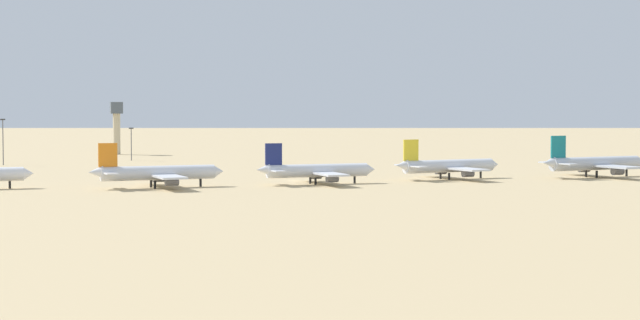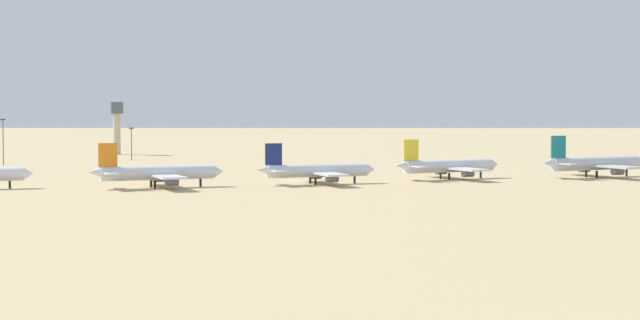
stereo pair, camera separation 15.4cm
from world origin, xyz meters
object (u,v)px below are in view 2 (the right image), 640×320
at_px(control_tower, 117,123).
at_px(parked_jet_orange_1, 157,173).
at_px(light_pole_mid, 131,141).
at_px(parked_jet_navy_2, 316,171).
at_px(parked_jet_yellow_3, 448,166).
at_px(light_pole_west, 3,139).
at_px(parked_jet_teal_4, 594,164).

bearing_deg(control_tower, parked_jet_orange_1, -93.10).
relative_size(control_tower, light_pole_mid, 1.78).
xyz_separation_m(parked_jet_navy_2, control_tower, (-33.49, 195.63, 10.12)).
height_order(parked_jet_orange_1, parked_jet_navy_2, parked_jet_orange_1).
bearing_deg(parked_jet_navy_2, parked_jet_yellow_3, 7.59).
xyz_separation_m(parked_jet_orange_1, light_pole_west, (-37.97, 123.66, 5.68)).
distance_m(parked_jet_orange_1, light_pole_west, 129.48).
distance_m(parked_jet_navy_2, control_tower, 198.73).
bearing_deg(control_tower, parked_jet_yellow_3, -67.86).
bearing_deg(light_pole_west, control_tower, 56.03).
xyz_separation_m(parked_jet_yellow_3, light_pole_mid, (-76.44, 134.00, 3.71)).
distance_m(parked_jet_navy_2, parked_jet_teal_4, 88.79).
xyz_separation_m(parked_jet_orange_1, parked_jet_yellow_3, (86.93, 8.21, -0.04)).
bearing_deg(parked_jet_orange_1, parked_jet_teal_4, -3.53).
bearing_deg(light_pole_west, parked_jet_teal_4, -35.16).
distance_m(parked_jet_navy_2, parked_jet_yellow_3, 43.59).
relative_size(parked_jet_teal_4, light_pole_west, 2.30).
height_order(parked_jet_yellow_3, control_tower, control_tower).
xyz_separation_m(parked_jet_navy_2, parked_jet_teal_4, (88.73, 3.21, 0.42)).
bearing_deg(light_pole_mid, light_pole_west, -159.05).
relative_size(parked_jet_orange_1, parked_jet_navy_2, 1.05).
relative_size(parked_jet_navy_2, light_pole_mid, 2.70).
height_order(parked_jet_navy_2, parked_jet_teal_4, parked_jet_teal_4).
relative_size(parked_jet_yellow_3, parked_jet_teal_4, 0.93).
xyz_separation_m(parked_jet_teal_4, light_pole_mid, (-122.33, 138.86, 3.43)).
bearing_deg(light_pole_mid, parked_jet_yellow_3, -60.30).
bearing_deg(parked_jet_yellow_3, parked_jet_teal_4, -16.57).
height_order(light_pole_west, light_pole_mid, light_pole_west).
relative_size(parked_jet_navy_2, light_pole_west, 2.07).
distance_m(parked_jet_yellow_3, parked_jet_teal_4, 46.15).
bearing_deg(control_tower, light_pole_west, -123.97).
distance_m(parked_jet_orange_1, light_pole_mid, 142.65).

